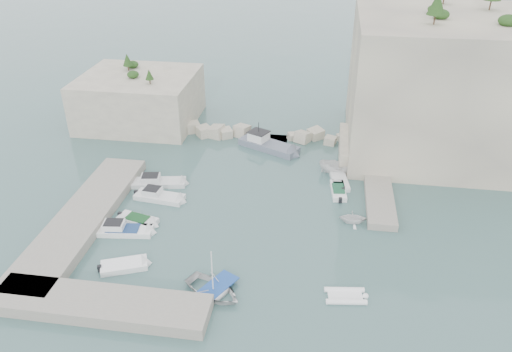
# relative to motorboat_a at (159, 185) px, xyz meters

# --- Properties ---
(ground) EXTENTS (400.00, 400.00, 0.00)m
(ground) POSITION_rel_motorboat_a_xyz_m (11.66, -7.48, 0.00)
(ground) COLOR #436563
(ground) RESTS_ON ground
(cliff_east) EXTENTS (26.00, 22.00, 17.00)m
(cliff_east) POSITION_rel_motorboat_a_xyz_m (34.66, 15.52, 8.50)
(cliff_east) COLOR beige
(cliff_east) RESTS_ON ground
(cliff_terrace) EXTENTS (8.00, 10.00, 2.50)m
(cliff_terrace) POSITION_rel_motorboat_a_xyz_m (24.66, 10.52, 1.25)
(cliff_terrace) COLOR beige
(cliff_terrace) RESTS_ON ground
(outcrop_west) EXTENTS (16.00, 14.00, 7.00)m
(outcrop_west) POSITION_rel_motorboat_a_xyz_m (-8.34, 17.52, 3.50)
(outcrop_west) COLOR beige
(outcrop_west) RESTS_ON ground
(quay_west) EXTENTS (5.00, 24.00, 1.10)m
(quay_west) POSITION_rel_motorboat_a_xyz_m (-5.34, -8.48, 0.55)
(quay_west) COLOR #9E9689
(quay_west) RESTS_ON ground
(quay_south) EXTENTS (18.00, 4.00, 1.10)m
(quay_south) POSITION_rel_motorboat_a_xyz_m (1.66, -19.98, 0.55)
(quay_south) COLOR #9E9689
(quay_south) RESTS_ON ground
(ledge_east) EXTENTS (3.00, 16.00, 0.80)m
(ledge_east) POSITION_rel_motorboat_a_xyz_m (25.16, 2.52, 0.40)
(ledge_east) COLOR #9E9689
(ledge_east) RESTS_ON ground
(breakwater) EXTENTS (28.00, 3.00, 1.40)m
(breakwater) POSITION_rel_motorboat_a_xyz_m (10.66, 14.52, 0.70)
(breakwater) COLOR beige
(breakwater) RESTS_ON ground
(motorboat_a) EXTENTS (7.01, 3.19, 1.40)m
(motorboat_a) POSITION_rel_motorboat_a_xyz_m (0.00, 0.00, 0.00)
(motorboat_a) COLOR silver
(motorboat_a) RESTS_ON ground
(motorboat_b) EXTENTS (6.26, 2.69, 1.40)m
(motorboat_b) POSITION_rel_motorboat_a_xyz_m (1.07, -3.02, 0.00)
(motorboat_b) COLOR silver
(motorboat_b) RESTS_ON ground
(motorboat_c) EXTENTS (4.88, 2.74, 0.70)m
(motorboat_c) POSITION_rel_motorboat_a_xyz_m (0.23, -7.65, 0.00)
(motorboat_c) COLOR silver
(motorboat_c) RESTS_ON ground
(motorboat_d) EXTENTS (6.57, 2.63, 1.40)m
(motorboat_d) POSITION_rel_motorboat_a_xyz_m (-0.53, -9.64, 0.00)
(motorboat_d) COLOR white
(motorboat_d) RESTS_ON ground
(motorboat_e) EXTENTS (4.89, 3.41, 0.70)m
(motorboat_e) POSITION_rel_motorboat_a_xyz_m (1.56, -14.72, 0.00)
(motorboat_e) COLOR white
(motorboat_e) RESTS_ON ground
(rowboat) EXTENTS (6.56, 5.95, 1.11)m
(rowboat) POSITION_rel_motorboat_a_xyz_m (10.30, -16.80, 0.00)
(rowboat) COLOR silver
(rowboat) RESTS_ON ground
(inflatable_dinghy) EXTENTS (3.94, 2.27, 0.44)m
(inflatable_dinghy) POSITION_rel_motorboat_a_xyz_m (21.40, -15.58, 0.00)
(inflatable_dinghy) COLOR white
(inflatable_dinghy) RESTS_ON ground
(tender_east_a) EXTENTS (2.96, 2.60, 1.50)m
(tender_east_a) POSITION_rel_motorboat_a_xyz_m (22.20, -4.41, 0.00)
(tender_east_a) COLOR white
(tender_east_a) RESTS_ON ground
(tender_east_b) EXTENTS (2.02, 4.63, 0.70)m
(tender_east_b) POSITION_rel_motorboat_a_xyz_m (20.67, 1.29, 0.00)
(tender_east_b) COLOR white
(tender_east_b) RESTS_ON ground
(tender_east_c) EXTENTS (2.71, 5.74, 0.70)m
(tender_east_c) POSITION_rel_motorboat_a_xyz_m (20.74, 3.87, 0.00)
(tender_east_c) COLOR silver
(tender_east_c) RESTS_ON ground
(tender_east_d) EXTENTS (4.84, 1.86, 1.86)m
(tender_east_d) POSITION_rel_motorboat_a_xyz_m (20.71, 5.89, 0.00)
(tender_east_d) COLOR silver
(tender_east_d) RESTS_ON ground
(work_boat) EXTENTS (9.25, 6.32, 2.20)m
(work_boat) POSITION_rel_motorboat_a_xyz_m (11.47, 11.21, 0.00)
(work_boat) COLOR slate
(work_boat) RESTS_ON ground
(rowboat_mast) EXTENTS (0.10, 0.10, 4.20)m
(rowboat_mast) POSITION_rel_motorboat_a_xyz_m (10.30, -16.80, 2.66)
(rowboat_mast) COLOR white
(rowboat_mast) RESTS_ON rowboat
(vegetation) EXTENTS (53.48, 13.88, 13.40)m
(vegetation) POSITION_rel_motorboat_a_xyz_m (29.49, 16.92, 17.93)
(vegetation) COLOR #1E4219
(vegetation) RESTS_ON ground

